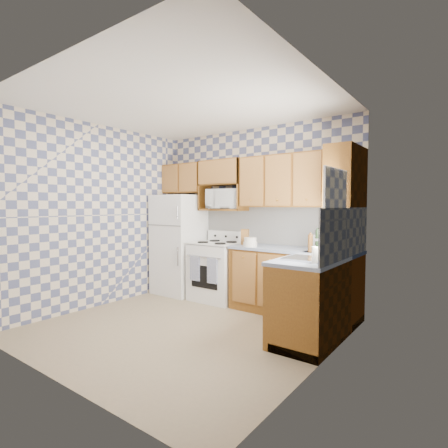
% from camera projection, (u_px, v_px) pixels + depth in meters
% --- Properties ---
extents(floor, '(3.40, 3.40, 0.00)m').
position_uv_depth(floor, '(184.00, 328.00, 4.27)').
color(floor, '#827156').
rests_on(floor, ground).
extents(back_wall, '(3.40, 0.02, 2.70)m').
position_uv_depth(back_wall, '(254.00, 215.00, 5.48)').
color(back_wall, '#4F567E').
rests_on(back_wall, ground).
extents(right_wall, '(0.02, 3.20, 2.70)m').
position_uv_depth(right_wall, '(320.00, 222.00, 3.19)').
color(right_wall, '#4F567E').
rests_on(right_wall, ground).
extents(backsplash_back, '(2.60, 0.02, 0.56)m').
position_uv_depth(backsplash_back, '(276.00, 226.00, 5.25)').
color(backsplash_back, white).
rests_on(backsplash_back, back_wall).
extents(backsplash_right, '(0.02, 1.60, 0.56)m').
position_uv_depth(backsplash_right, '(346.00, 233.00, 3.85)').
color(backsplash_right, white).
rests_on(backsplash_right, right_wall).
extents(refrigerator, '(0.75, 0.70, 1.68)m').
position_uv_depth(refrigerator, '(179.00, 244.00, 5.99)').
color(refrigerator, white).
rests_on(refrigerator, floor).
extents(stove_body, '(0.76, 0.65, 0.90)m').
position_uv_depth(stove_body, '(217.00, 272.00, 5.55)').
color(stove_body, white).
rests_on(stove_body, floor).
extents(cooktop, '(0.76, 0.65, 0.02)m').
position_uv_depth(cooktop, '(217.00, 243.00, 5.53)').
color(cooktop, silver).
rests_on(cooktop, stove_body).
extents(backguard, '(0.76, 0.08, 0.17)m').
position_uv_depth(backguard, '(227.00, 236.00, 5.74)').
color(backguard, white).
rests_on(backguard, cooktop).
extents(dish_towel_left, '(0.18, 0.02, 0.38)m').
position_uv_depth(dish_towel_left, '(195.00, 268.00, 5.37)').
color(dish_towel_left, navy).
rests_on(dish_towel_left, stove_body).
extents(dish_towel_right, '(0.18, 0.02, 0.38)m').
position_uv_depth(dish_towel_right, '(212.00, 271.00, 5.17)').
color(dish_towel_right, navy).
rests_on(dish_towel_right, stove_body).
extents(base_cabinets_back, '(1.75, 0.60, 0.88)m').
position_uv_depth(base_cabinets_back, '(293.00, 283.00, 4.80)').
color(base_cabinets_back, '#5F3613').
rests_on(base_cabinets_back, floor).
extents(base_cabinets_right, '(0.60, 1.60, 0.88)m').
position_uv_depth(base_cabinets_right, '(320.00, 297.00, 4.06)').
color(base_cabinets_right, '#5F3613').
rests_on(base_cabinets_right, floor).
extents(countertop_back, '(1.77, 0.63, 0.04)m').
position_uv_depth(countertop_back, '(293.00, 250.00, 4.77)').
color(countertop_back, slate).
rests_on(countertop_back, base_cabinets_back).
extents(countertop_right, '(0.63, 1.60, 0.04)m').
position_uv_depth(countertop_right, '(320.00, 258.00, 4.04)').
color(countertop_right, slate).
rests_on(countertop_right, base_cabinets_right).
extents(upper_cabinets_back, '(1.75, 0.33, 0.74)m').
position_uv_depth(upper_cabinets_back, '(298.00, 180.00, 4.84)').
color(upper_cabinets_back, '#5F3613').
rests_on(upper_cabinets_back, back_wall).
extents(upper_cabinets_fridge, '(0.82, 0.33, 0.50)m').
position_uv_depth(upper_cabinets_fridge, '(186.00, 179.00, 6.08)').
color(upper_cabinets_fridge, '#5F3613').
rests_on(upper_cabinets_fridge, back_wall).
extents(upper_cabinets_right, '(0.33, 0.70, 0.74)m').
position_uv_depth(upper_cabinets_right, '(346.00, 177.00, 4.27)').
color(upper_cabinets_right, '#5F3613').
rests_on(upper_cabinets_right, right_wall).
extents(microwave_shelf, '(0.80, 0.33, 0.03)m').
position_uv_depth(microwave_shelf, '(223.00, 210.00, 5.63)').
color(microwave_shelf, '#5F3613').
rests_on(microwave_shelf, back_wall).
extents(microwave, '(0.66, 0.54, 0.32)m').
position_uv_depth(microwave, '(226.00, 199.00, 5.58)').
color(microwave, white).
rests_on(microwave, microwave_shelf).
extents(sink, '(0.48, 0.40, 0.03)m').
position_uv_depth(sink, '(308.00, 259.00, 3.75)').
color(sink, '#B7B7BC').
rests_on(sink, countertop_right).
extents(window, '(0.02, 0.66, 0.86)m').
position_uv_depth(window, '(335.00, 211.00, 3.56)').
color(window, white).
rests_on(window, right_wall).
extents(bottle_0, '(0.06, 0.06, 0.28)m').
position_uv_depth(bottle_0, '(318.00, 241.00, 4.36)').
color(bottle_0, black).
rests_on(bottle_0, countertop_back).
extents(bottle_1, '(0.06, 0.06, 0.26)m').
position_uv_depth(bottle_1, '(324.00, 243.00, 4.25)').
color(bottle_1, black).
rests_on(bottle_1, countertop_back).
extents(bottle_2, '(0.06, 0.06, 0.24)m').
position_uv_depth(bottle_2, '(331.00, 243.00, 4.30)').
color(bottle_2, '#4B2D12').
rests_on(bottle_2, countertop_back).
extents(bottle_3, '(0.06, 0.06, 0.22)m').
position_uv_depth(bottle_3, '(310.00, 243.00, 4.35)').
color(bottle_3, '#4B2D12').
rests_on(bottle_3, countertop_back).
extents(knife_block, '(0.13, 0.13, 0.23)m').
position_uv_depth(knife_block, '(245.00, 237.00, 5.21)').
color(knife_block, brown).
rests_on(knife_block, countertop_back).
extents(electric_kettle, '(0.15, 0.15, 0.19)m').
position_uv_depth(electric_kettle, '(318.00, 242.00, 4.59)').
color(electric_kettle, white).
rests_on(electric_kettle, countertop_back).
extents(food_containers, '(0.20, 0.20, 0.13)m').
position_uv_depth(food_containers, '(250.00, 242.00, 4.95)').
color(food_containers, beige).
rests_on(food_containers, countertop_back).
extents(soap_bottle, '(0.06, 0.06, 0.17)m').
position_uv_depth(soap_bottle, '(315.00, 255.00, 3.50)').
color(soap_bottle, beige).
rests_on(soap_bottle, countertop_right).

